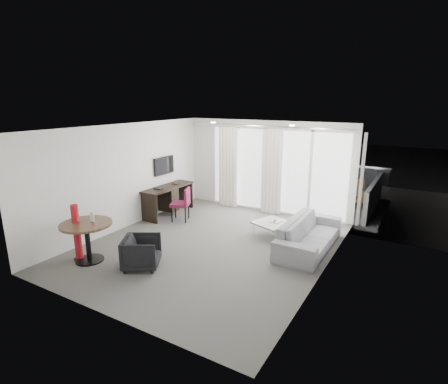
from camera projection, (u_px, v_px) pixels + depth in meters
The scene contains 28 objects.
floor at pixel (211, 245), 7.81m from camera, with size 5.00×6.00×0.00m, color #55534E.
ceiling at pixel (209, 128), 7.14m from camera, with size 5.00×6.00×0.00m, color white.
wall_left at pixel (125, 177), 8.69m from camera, with size 0.00×6.00×2.60m, color silver.
wall_right at pixel (328, 207), 6.26m from camera, with size 0.00×6.00×2.60m, color silver.
wall_front at pixel (97, 235), 4.97m from camera, with size 5.00×0.00×2.60m, color silver.
window_panel at pixel (276, 171), 9.85m from camera, with size 4.00×0.02×2.38m, color white, non-canonical shape.
window_frame at pixel (275, 171), 9.83m from camera, with size 4.10×0.06×2.44m, color white, non-canonical shape.
curtain_left at pixel (228, 167), 10.41m from camera, with size 0.60×0.20×2.38m, color silver, non-canonical shape.
curtain_right at pixel (272, 172), 9.73m from camera, with size 0.60×0.20×2.38m, color silver, non-canonical shape.
curtain_track at pixel (265, 126), 9.53m from camera, with size 4.80×0.04×0.04m, color #B2B2B7, non-canonical shape.
downlight_a at pixel (213, 122), 8.91m from camera, with size 0.12×0.12×0.02m, color #FFE0B2.
downlight_b at pixel (292, 125), 7.89m from camera, with size 0.12×0.12×0.02m, color #FFE0B2.
desk at pixel (169, 200), 9.85m from camera, with size 0.54×1.72×0.80m, color black, non-canonical shape.
tv at pixel (164, 166), 9.86m from camera, with size 0.05×0.80×0.50m, color black, non-canonical shape.
desk_chair at pixel (180, 205), 9.30m from camera, with size 0.49×0.46×0.90m, color maroon, non-canonical shape.
round_table at pixel (88, 242), 6.98m from camera, with size 1.01×1.01×0.81m, color #4C3422, non-canonical shape.
menu_card at pixel (93, 226), 6.97m from camera, with size 0.11×0.02×0.20m, color white, non-canonical shape.
red_lamp at pixel (77, 232), 7.00m from camera, with size 0.23×0.23×1.16m, color #A4151F.
tub_armchair at pixel (142, 252), 6.72m from camera, with size 0.67×0.68×0.62m, color black.
coffee_table at pixel (272, 229), 8.31m from camera, with size 0.76×0.76×0.34m, color gray, non-canonical shape.
remote at pixel (275, 221), 8.34m from camera, with size 0.05×0.17×0.02m, color black, non-canonical shape.
magazine at pixel (276, 221), 8.32m from camera, with size 0.24×0.30×0.02m, color gray, non-canonical shape.
sofa at pixel (310, 234), 7.58m from camera, with size 2.27×0.89×0.66m, color gray.
terrace_slab at pixel (292, 201), 11.44m from camera, with size 5.60×3.00×0.12m, color #4D4D50.
rattan_chair_a at pixel (324, 189), 10.93m from camera, with size 0.59×0.59×0.86m, color brown, non-canonical shape.
rattan_chair_b at pixel (354, 193), 10.54m from camera, with size 0.56×0.56×0.82m, color brown, non-canonical shape.
rattan_table at pixel (310, 200), 10.36m from camera, with size 0.55×0.55×0.55m, color brown, non-canonical shape.
balustrade at pixel (306, 176), 12.50m from camera, with size 5.50×0.06×1.05m, color #B2B2B7, non-canonical shape.
Camera 1 is at (3.90, -6.10, 3.17)m, focal length 28.00 mm.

